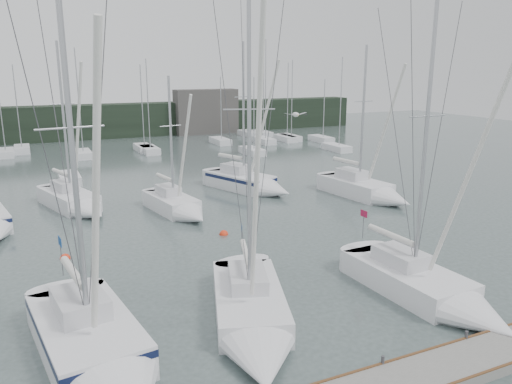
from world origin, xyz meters
TOP-DOWN VIEW (x-y plane):
  - ground at (0.00, 0.00)m, footprint 160.00×160.00m
  - far_treeline at (0.00, 62.00)m, footprint 90.00×4.00m
  - far_building_right at (18.00, 60.00)m, footprint 10.00×3.00m
  - mast_forest at (1.75, 45.36)m, footprint 58.45×26.55m
  - sailboat_near_left at (-7.01, 0.13)m, footprint 4.44×9.97m
  - sailboat_near_center at (-1.05, 0.16)m, footprint 5.77×9.93m
  - sailboat_near_right at (7.57, -0.97)m, footprint 3.41×9.62m
  - sailboat_mid_b at (-5.56, 21.87)m, footprint 5.01×8.84m
  - sailboat_mid_c at (1.07, 17.70)m, footprint 3.62×7.69m
  - sailboat_mid_d at (8.87, 21.94)m, footprint 5.89×9.22m
  - sailboat_mid_e at (16.42, 15.51)m, footprint 3.99×9.29m
  - buoy_b at (2.39, 12.32)m, footprint 0.57×0.57m
  - buoy_c at (-7.25, 12.21)m, footprint 0.57×0.57m
  - seagull at (1.45, 1.52)m, footprint 0.95×0.42m

SIDE VIEW (x-z plane):
  - ground at x=0.00m, z-range 0.00..0.00m
  - buoy_b at x=2.39m, z-range -0.29..0.29m
  - buoy_c at x=-7.25m, z-range -0.28..0.28m
  - mast_forest at x=1.75m, z-range -6.96..7.91m
  - sailboat_near_center at x=-1.05m, z-range -7.07..8.10m
  - sailboat_mid_c at x=1.07m, z-range -4.77..5.87m
  - sailboat_near_right at x=7.57m, z-range -6.59..7.70m
  - sailboat_mid_b at x=-5.56m, z-range -5.97..7.16m
  - sailboat_mid_e at x=16.42m, z-range -5.90..7.16m
  - sailboat_near_left at x=-7.01m, z-range -6.58..7.90m
  - sailboat_mid_d at x=8.87m, z-range -6.07..7.41m
  - far_treeline at x=0.00m, z-range 0.00..5.00m
  - far_building_right at x=18.00m, z-range 0.00..7.00m
  - seagull at x=1.45m, z-range 8.55..8.74m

